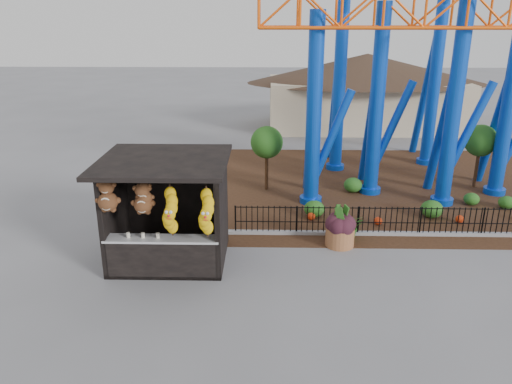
{
  "coord_description": "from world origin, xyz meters",
  "views": [
    {
      "loc": [
        -0.18,
        -12.0,
        6.76
      ],
      "look_at": [
        -0.49,
        1.5,
        2.0
      ],
      "focal_mm": 35.0,
      "sensor_mm": 36.0,
      "label": 1
    }
  ],
  "objects_px": {
    "roller_coaster": "(407,25)",
    "prize_booth": "(165,214)",
    "terracotta_planter": "(340,237)",
    "potted_plant": "(350,226)"
  },
  "relations": [
    {
      "from": "roller_coaster",
      "to": "potted_plant",
      "type": "bearing_deg",
      "value": -115.45
    },
    {
      "from": "roller_coaster",
      "to": "potted_plant",
      "type": "relative_size",
      "value": 12.69
    },
    {
      "from": "prize_booth",
      "to": "terracotta_planter",
      "type": "relative_size",
      "value": 3.92
    },
    {
      "from": "terracotta_planter",
      "to": "potted_plant",
      "type": "bearing_deg",
      "value": 51.89
    },
    {
      "from": "prize_booth",
      "to": "potted_plant",
      "type": "height_order",
      "value": "prize_booth"
    },
    {
      "from": "prize_booth",
      "to": "roller_coaster",
      "type": "relative_size",
      "value": 0.32
    },
    {
      "from": "roller_coaster",
      "to": "prize_booth",
      "type": "bearing_deg",
      "value": -137.95
    },
    {
      "from": "terracotta_planter",
      "to": "potted_plant",
      "type": "xyz_separation_m",
      "value": [
        0.39,
        0.5,
        0.14
      ]
    },
    {
      "from": "prize_booth",
      "to": "roller_coaster",
      "type": "height_order",
      "value": "roller_coaster"
    },
    {
      "from": "prize_booth",
      "to": "terracotta_planter",
      "type": "bearing_deg",
      "value": 14.4
    }
  ]
}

